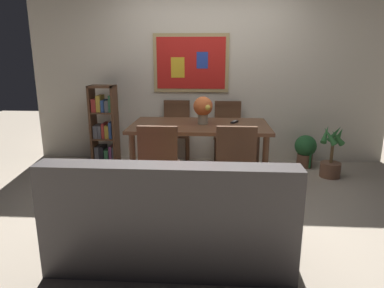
{
  "coord_description": "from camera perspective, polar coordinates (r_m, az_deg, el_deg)",
  "views": [
    {
      "loc": [
        0.1,
        -3.51,
        1.55
      ],
      "look_at": [
        -0.12,
        -0.03,
        0.65
      ],
      "focal_mm": 32.24,
      "sensor_mm": 36.0,
      "label": 1
    }
  ],
  "objects": [
    {
      "name": "ground_plane",
      "position": [
        3.84,
        1.91,
        -9.35
      ],
      "size": [
        12.0,
        12.0,
        0.0
      ],
      "primitive_type": "plane",
      "color": "tan"
    },
    {
      "name": "wall_back_with_painting",
      "position": [
        5.15,
        2.58,
        11.69
      ],
      "size": [
        5.2,
        0.14,
        2.6
      ],
      "color": "beige",
      "rests_on": "ground_plane"
    },
    {
      "name": "dining_table",
      "position": [
        4.17,
        1.29,
        2.1
      ],
      "size": [
        1.65,
        0.93,
        0.75
      ],
      "color": "brown",
      "rests_on": "ground_plane"
    },
    {
      "name": "dining_chair_far_left",
      "position": [
        5.07,
        -2.62,
        2.9
      ],
      "size": [
        0.4,
        0.41,
        0.91
      ],
      "color": "brown",
      "rests_on": "ground_plane"
    },
    {
      "name": "dining_chair_near_right",
      "position": [
        3.42,
        7.14,
        -2.88
      ],
      "size": [
        0.4,
        0.41,
        0.91
      ],
      "color": "brown",
      "rests_on": "ground_plane"
    },
    {
      "name": "dining_chair_far_right",
      "position": [
        5.0,
        5.91,
        2.68
      ],
      "size": [
        0.4,
        0.41,
        0.91
      ],
      "color": "brown",
      "rests_on": "ground_plane"
    },
    {
      "name": "dining_chair_near_left",
      "position": [
        3.42,
        -5.39,
        -2.83
      ],
      "size": [
        0.4,
        0.41,
        0.91
      ],
      "color": "brown",
      "rests_on": "ground_plane"
    },
    {
      "name": "leather_couch",
      "position": [
        2.75,
        -3.35,
        -12.39
      ],
      "size": [
        1.8,
        0.84,
        0.84
      ],
      "color": "#514C4C",
      "rests_on": "ground_plane"
    },
    {
      "name": "bookshelf",
      "position": [
        5.16,
        -14.21,
        2.56
      ],
      "size": [
        0.36,
        0.28,
        1.14
      ],
      "color": "brown",
      "rests_on": "ground_plane"
    },
    {
      "name": "potted_ivy",
      "position": [
        5.14,
        18.25,
        -0.89
      ],
      "size": [
        0.3,
        0.3,
        0.52
      ],
      "color": "brown",
      "rests_on": "ground_plane"
    },
    {
      "name": "potted_palm",
      "position": [
        4.83,
        22.03,
        -2.08
      ],
      "size": [
        0.31,
        0.34,
        0.69
      ],
      "color": "brown",
      "rests_on": "ground_plane"
    },
    {
      "name": "flower_vase",
      "position": [
        4.16,
        1.85,
        6.0
      ],
      "size": [
        0.23,
        0.23,
        0.33
      ],
      "color": "tan",
      "rests_on": "dining_table"
    },
    {
      "name": "tv_remote",
      "position": [
        4.28,
        7.04,
        3.66
      ],
      "size": [
        0.11,
        0.16,
        0.02
      ],
      "color": "black",
      "rests_on": "dining_table"
    }
  ]
}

